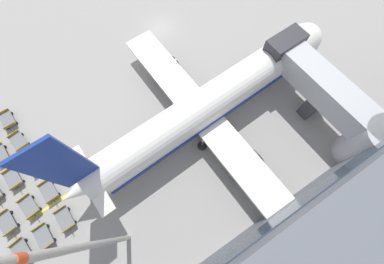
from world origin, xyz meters
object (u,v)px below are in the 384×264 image
(baggage_dolly_row_near_col_e, at_px, (22,251))
(apron_light_mast, at_px, (68,250))
(airplane, at_px, (205,106))
(baggage_dolly_row_mid_a_col_d, at_px, (29,207))
(baggage_dolly_row_near_col_d, at_px, (7,223))
(baggage_dolly_row_mid_a_col_e, at_px, (44,237))
(baggage_dolly_row_mid_b_col_b, at_px, (19,141))
(baggage_dolly_row_mid_b_col_c, at_px, (34,164))
(baggage_dolly_row_mid_b_col_a, at_px, (7,120))
(baggage_dolly_row_mid_a_col_b, at_px, (0,154))
(baggage_dolly_row_mid_b_col_d, at_px, (49,191))
(baggage_dolly_row_mid_a_col_c, at_px, (13,178))
(baggage_dolly_row_mid_b_col_e, at_px, (65,219))

(baggage_dolly_row_near_col_e, bearing_deg, apron_light_mast, 64.31)
(airplane, relative_size, baggage_dolly_row_mid_a_col_d, 11.29)
(baggage_dolly_row_near_col_d, bearing_deg, baggage_dolly_row_near_col_e, 7.62)
(baggage_dolly_row_mid_a_col_e, height_order, apron_light_mast, apron_light_mast)
(baggage_dolly_row_mid_b_col_b, distance_m, baggage_dolly_row_mid_b_col_c, 3.84)
(baggage_dolly_row_mid_a_col_d, distance_m, baggage_dolly_row_mid_b_col_a, 11.96)
(baggage_dolly_row_near_col_d, bearing_deg, baggage_dolly_row_mid_a_col_e, 39.37)
(baggage_dolly_row_mid_b_col_b, relative_size, apron_light_mast, 0.15)
(baggage_dolly_row_mid_a_col_b, height_order, baggage_dolly_row_mid_b_col_d, same)
(baggage_dolly_row_mid_a_col_c, xyz_separation_m, baggage_dolly_row_mid_b_col_c, (-0.36, 2.57, 0.00))
(baggage_dolly_row_mid_a_col_b, height_order, baggage_dolly_row_mid_a_col_c, same)
(baggage_dolly_row_mid_a_col_c, relative_size, baggage_dolly_row_mid_b_col_a, 1.01)
(baggage_dolly_row_mid_a_col_e, distance_m, apron_light_mast, 15.70)
(baggage_dolly_row_mid_a_col_b, xyz_separation_m, apron_light_mast, (16.50, 8.78, 12.90))
(airplane, distance_m, baggage_dolly_row_mid_a_col_b, 25.34)
(baggage_dolly_row_mid_a_col_e, height_order, baggage_dolly_row_mid_b_col_a, same)
(airplane, bearing_deg, baggage_dolly_row_mid_b_col_b, -114.05)
(baggage_dolly_row_mid_a_col_e, relative_size, baggage_dolly_row_mid_b_col_a, 1.00)
(baggage_dolly_row_mid_a_col_b, bearing_deg, baggage_dolly_row_mid_a_col_d, 7.22)
(baggage_dolly_row_near_col_d, relative_size, baggage_dolly_row_mid_b_col_a, 1.01)
(airplane, xyz_separation_m, baggage_dolly_row_near_col_d, (-0.90, -25.12, -2.77))
(airplane, bearing_deg, baggage_dolly_row_mid_a_col_b, -110.91)
(baggage_dolly_row_near_col_d, height_order, baggage_dolly_row_mid_b_col_c, same)
(baggage_dolly_row_mid_a_col_e, distance_m, baggage_dolly_row_mid_b_col_b, 12.11)
(baggage_dolly_row_near_col_e, xyz_separation_m, baggage_dolly_row_mid_a_col_b, (-11.74, 1.10, 0.00))
(baggage_dolly_row_mid_a_col_d, bearing_deg, baggage_dolly_row_mid_b_col_c, 155.88)
(baggage_dolly_row_mid_a_col_d, bearing_deg, baggage_dolly_row_mid_a_col_e, 4.65)
(baggage_dolly_row_mid_a_col_d, distance_m, baggage_dolly_row_mid_b_col_d, 2.47)
(airplane, xyz_separation_m, baggage_dolly_row_mid_b_col_e, (2.14, -19.68, -2.77))
(baggage_dolly_row_mid_b_col_a, xyz_separation_m, baggage_dolly_row_mid_b_col_b, (3.69, 0.32, 0.00))
(baggage_dolly_row_mid_a_col_b, relative_size, baggage_dolly_row_mid_a_col_d, 0.99)
(apron_light_mast, bearing_deg, baggage_dolly_row_mid_a_col_e, -123.17)
(baggage_dolly_row_mid_b_col_d, bearing_deg, baggage_dolly_row_mid_a_col_c, -140.30)
(baggage_dolly_row_near_col_d, height_order, baggage_dolly_row_mid_a_col_e, same)
(baggage_dolly_row_near_col_e, relative_size, baggage_dolly_row_mid_b_col_a, 1.01)
(baggage_dolly_row_mid_a_col_e, xyz_separation_m, baggage_dolly_row_mid_b_col_a, (-15.74, 0.76, 0.00))
(baggage_dolly_row_mid_a_col_d, xyz_separation_m, baggage_dolly_row_mid_b_col_c, (-4.43, 1.98, 0.00))
(baggage_dolly_row_mid_b_col_a, bearing_deg, baggage_dolly_row_mid_b_col_d, 6.76)
(baggage_dolly_row_mid_a_col_b, relative_size, baggage_dolly_row_mid_b_col_e, 1.00)
(baggage_dolly_row_mid_b_col_a, distance_m, baggage_dolly_row_mid_b_col_e, 15.37)
(baggage_dolly_row_mid_a_col_e, height_order, baggage_dolly_row_mid_b_col_e, same)
(baggage_dolly_row_mid_b_col_b, bearing_deg, apron_light_mast, 20.71)
(baggage_dolly_row_mid_b_col_b, xyz_separation_m, apron_light_mast, (16.95, 6.41, 12.90))
(baggage_dolly_row_near_col_e, bearing_deg, baggage_dolly_row_mid_b_col_e, 97.11)
(baggage_dolly_row_mid_b_col_a, bearing_deg, baggage_dolly_row_mid_a_col_c, -11.90)
(airplane, bearing_deg, baggage_dolly_row_near_col_e, -83.62)
(baggage_dolly_row_mid_a_col_c, bearing_deg, baggage_dolly_row_mid_a_col_e, 6.45)
(baggage_dolly_row_near_col_d, relative_size, apron_light_mast, 0.15)
(baggage_dolly_row_mid_b_col_c, bearing_deg, baggage_dolly_row_mid_a_col_e, -11.44)
(baggage_dolly_row_mid_a_col_b, relative_size, baggage_dolly_row_mid_b_col_d, 1.00)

